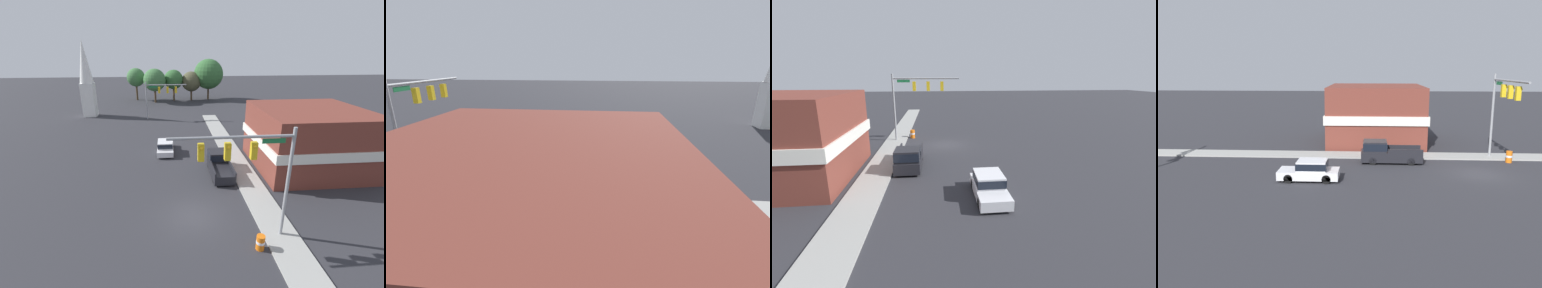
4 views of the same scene
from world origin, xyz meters
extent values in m
plane|color=#2D2D33|center=(0.00, 0.00, 0.00)|extent=(200.00, 200.00, 0.00)
cube|color=#9E9E99|center=(5.70, 0.00, 0.07)|extent=(2.40, 60.00, 0.14)
cylinder|color=gray|center=(5.69, -2.54, 3.82)|extent=(0.22, 0.22, 7.64)
cylinder|color=gray|center=(1.97, -2.54, 7.14)|extent=(7.44, 0.18, 0.18)
cube|color=gold|center=(3.33, -2.54, 6.27)|extent=(0.36, 0.36, 1.05)
sphere|color=yellow|center=(3.33, -2.74, 6.59)|extent=(0.22, 0.22, 0.22)
cube|color=gold|center=(1.77, -2.54, 6.27)|extent=(0.36, 0.36, 1.05)
sphere|color=yellow|center=(1.77, -2.74, 6.59)|extent=(0.22, 0.22, 0.22)
cube|color=gold|center=(0.21, -2.54, 6.27)|extent=(0.36, 0.36, 1.05)
sphere|color=yellow|center=(0.21, -2.74, 6.59)|extent=(0.22, 0.22, 0.22)
cube|color=#196B38|center=(4.49, -2.54, 6.85)|extent=(1.40, 0.04, 0.30)
cylinder|color=black|center=(-3.01, 14.36, 0.33)|extent=(0.22, 0.66, 0.66)
cylinder|color=black|center=(-1.35, 14.36, 0.33)|extent=(0.22, 0.66, 0.66)
cylinder|color=black|center=(-3.01, 11.60, 0.33)|extent=(0.22, 0.66, 0.66)
cylinder|color=black|center=(-1.35, 11.60, 0.33)|extent=(0.22, 0.66, 0.66)
cube|color=silver|center=(-2.18, 12.98, 0.49)|extent=(1.88, 4.45, 0.62)
cube|color=silver|center=(-2.18, 12.71, 1.16)|extent=(1.73, 2.13, 0.71)
cube|color=black|center=(-2.18, 12.71, 1.16)|extent=(1.75, 2.22, 0.50)
cylinder|color=black|center=(2.44, 8.25, 0.33)|extent=(0.22, 0.66, 0.66)
cylinder|color=black|center=(4.19, 8.25, 0.33)|extent=(0.22, 0.66, 0.66)
cylinder|color=black|center=(2.44, 4.99, 0.33)|extent=(0.22, 0.66, 0.66)
cylinder|color=black|center=(4.19, 4.99, 0.33)|extent=(0.22, 0.66, 0.66)
cube|color=black|center=(3.31, 6.62, 0.61)|extent=(1.97, 5.25, 0.85)
cube|color=black|center=(3.31, 8.05, 1.48)|extent=(1.87, 2.00, 0.90)
cube|color=black|center=(3.31, 8.05, 1.48)|extent=(1.89, 2.08, 0.63)
cube|color=black|center=(2.39, 5.47, 1.21)|extent=(0.12, 2.96, 0.35)
cube|color=black|center=(4.24, 5.47, 1.21)|extent=(0.12, 2.96, 0.35)
cylinder|color=orange|center=(3.90, -3.67, 0.50)|extent=(0.53, 0.53, 1.01)
cylinder|color=white|center=(3.90, -3.67, 0.55)|extent=(0.55, 0.55, 0.18)
cube|color=brown|center=(12.64, 7.91, 3.10)|extent=(10.47, 10.01, 6.21)
cube|color=silver|center=(12.64, 7.91, 3.05)|extent=(10.77, 10.31, 0.90)
camera|label=1|loc=(-1.48, -16.07, 11.93)|focal=24.00mm
camera|label=2|loc=(19.83, 10.31, 8.52)|focal=24.00mm
camera|label=3|loc=(1.06, 27.53, 7.47)|focal=24.00mm
camera|label=4|loc=(-28.56, 8.51, 8.25)|focal=35.00mm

